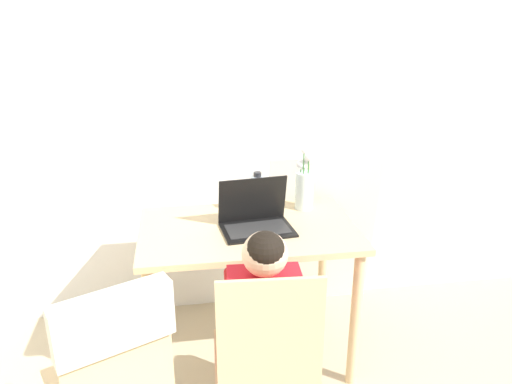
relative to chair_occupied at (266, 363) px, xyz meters
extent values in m
cube|color=white|center=(-0.26, 1.18, 0.79)|extent=(6.40, 0.05, 2.50)
cube|color=#D6B784|center=(0.02, 0.63, 0.28)|extent=(1.05, 0.65, 0.03)
cylinder|color=#D6B784|center=(-0.45, 0.35, -0.10)|extent=(0.05, 0.05, 0.72)
cylinder|color=#D6B784|center=(0.49, 0.35, -0.10)|extent=(0.05, 0.05, 0.72)
cylinder|color=#D6B784|center=(-0.45, 0.90, -0.10)|extent=(0.05, 0.05, 0.72)
cylinder|color=#D6B784|center=(0.49, 0.90, -0.10)|extent=(0.05, 0.05, 0.72)
cube|color=#D6B784|center=(0.00, 0.07, -0.04)|extent=(0.42, 0.42, 0.02)
cube|color=#D6B784|center=(-0.01, -0.12, 0.21)|extent=(0.38, 0.04, 0.47)
cylinder|color=#D6B784|center=(0.18, 0.23, -0.25)|extent=(0.04, 0.04, 0.41)
cylinder|color=#D6B784|center=(-0.15, 0.25, -0.25)|extent=(0.04, 0.04, 0.41)
cube|color=#D6B784|center=(-0.61, 0.03, -0.04)|extent=(0.53, 0.53, 0.02)
cube|color=#D6B784|center=(-0.53, -0.14, 0.21)|extent=(0.35, 0.18, 0.47)
cylinder|color=#D6B784|center=(-0.52, 0.25, -0.25)|extent=(0.04, 0.04, 0.41)
cube|color=beige|center=(-0.53, -0.14, 0.35)|extent=(0.39, 0.24, 0.20)
cube|color=red|center=(0.00, 0.07, 0.16)|extent=(0.29, 0.20, 0.38)
sphere|color=beige|center=(0.00, 0.07, 0.44)|extent=(0.17, 0.17, 0.17)
sphere|color=black|center=(0.00, 0.06, 0.46)|extent=(0.15, 0.15, 0.15)
cylinder|color=navy|center=(0.08, 0.21, -0.01)|extent=(0.11, 0.29, 0.09)
cylinder|color=navy|center=(-0.05, 0.22, -0.01)|extent=(0.11, 0.29, 0.09)
cylinder|color=navy|center=(0.09, 0.35, -0.24)|extent=(0.07, 0.07, 0.43)
cylinder|color=navy|center=(-0.04, 0.36, -0.24)|extent=(0.07, 0.07, 0.43)
cylinder|color=red|center=(0.14, 0.27, 0.18)|extent=(0.07, 0.24, 0.06)
cylinder|color=red|center=(-0.10, 0.29, 0.18)|extent=(0.07, 0.24, 0.06)
cube|color=black|center=(0.06, 0.58, 0.30)|extent=(0.36, 0.27, 0.01)
cube|color=#2D2D2D|center=(0.06, 0.58, 0.30)|extent=(0.31, 0.20, 0.00)
cube|color=black|center=(0.05, 0.67, 0.42)|extent=(0.34, 0.09, 0.23)
cube|color=#19284C|center=(0.05, 0.68, 0.42)|extent=(0.30, 0.07, 0.20)
cylinder|color=silver|center=(0.34, 0.82, 0.39)|extent=(0.10, 0.10, 0.20)
cylinder|color=#3D7A38|center=(0.36, 0.83, 0.45)|extent=(0.01, 0.01, 0.23)
sphere|color=white|center=(0.36, 0.83, 0.56)|extent=(0.05, 0.05, 0.05)
cylinder|color=#3D7A38|center=(0.34, 0.84, 0.44)|extent=(0.01, 0.01, 0.22)
sphere|color=white|center=(0.34, 0.84, 0.55)|extent=(0.03, 0.03, 0.03)
cylinder|color=#3D7A38|center=(0.32, 0.83, 0.43)|extent=(0.01, 0.01, 0.20)
sphere|color=white|center=(0.32, 0.83, 0.53)|extent=(0.05, 0.05, 0.05)
cylinder|color=#3D7A38|center=(0.33, 0.81, 0.47)|extent=(0.01, 0.01, 0.28)
sphere|color=white|center=(0.33, 0.81, 0.62)|extent=(0.03, 0.03, 0.03)
cylinder|color=#3D7A38|center=(0.36, 0.80, 0.46)|extent=(0.01, 0.01, 0.25)
sphere|color=white|center=(0.36, 0.80, 0.58)|extent=(0.04, 0.04, 0.04)
cylinder|color=silver|center=(0.09, 0.79, 0.39)|extent=(0.07, 0.07, 0.20)
cylinder|color=#262628|center=(0.09, 0.79, 0.51)|extent=(0.04, 0.04, 0.02)
cube|color=silver|center=(0.52, 1.05, 0.03)|extent=(0.65, 0.15, 0.98)
camera|label=1|loc=(-0.28, -1.55, 1.30)|focal=35.00mm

